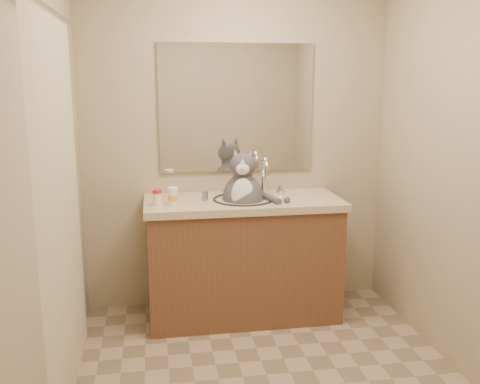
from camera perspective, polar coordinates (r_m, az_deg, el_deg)
name	(u,v)px	position (r m, az deg, el deg)	size (l,w,h in m)	color
room	(276,173)	(2.66, 3.85, 2.09)	(2.22, 2.52, 2.42)	gray
vanity	(243,255)	(3.76, 0.32, -6.78)	(1.34, 0.59, 1.12)	brown
mirror	(237,108)	(3.83, -0.36, 8.94)	(1.10, 0.02, 0.90)	white
shower_curtain	(62,209)	(2.76, -18.50, -1.74)	(0.02, 1.30, 1.93)	beige
cat	(243,196)	(3.62, 0.34, -0.47)	(0.40, 0.38, 0.57)	#45454A
pill_bottle_redcap	(157,197)	(3.50, -8.80, -0.56)	(0.07, 0.07, 0.11)	white
pill_bottle_orange	(173,196)	(3.50, -7.18, -0.47)	(0.07, 0.07, 0.11)	white
grey_canister	(205,196)	(3.61, -3.75, -0.39)	(0.05, 0.05, 0.06)	gray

